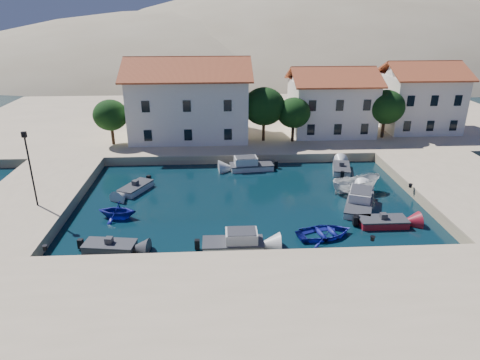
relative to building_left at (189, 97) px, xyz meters
name	(u,v)px	position (x,y,z in m)	size (l,w,h in m)	color
ground	(259,263)	(6.00, -28.00, -5.94)	(400.00, 400.00, 0.00)	black
quay_south	(270,316)	(6.00, -34.00, -5.44)	(52.00, 12.00, 1.00)	tan
quay_east	(471,191)	(26.50, -18.00, -5.44)	(11.00, 20.00, 1.00)	tan
quay_west	(30,201)	(-13.00, -18.00, -5.44)	(8.00, 20.00, 1.00)	tan
quay_north	(248,120)	(8.00, 10.00, -5.44)	(80.00, 36.00, 1.00)	tan
hills	(282,127)	(26.64, 95.62, -29.34)	(254.00, 176.00, 99.00)	gray
building_left	(189,97)	(0.00, 0.00, 0.00)	(14.70, 9.45, 9.70)	white
building_mid	(331,100)	(18.00, 1.00, -0.71)	(10.50, 8.40, 8.30)	white
building_right	(420,95)	(30.00, 2.00, -0.46)	(9.45, 8.40, 8.80)	white
trees	(277,109)	(10.51, -2.54, -1.10)	(37.30, 5.30, 6.45)	#382314
lamppost	(29,162)	(-11.50, -20.00, -1.18)	(0.35, 0.25, 6.22)	black
bollards	(291,220)	(8.80, -24.13, -4.79)	(29.36, 9.56, 0.30)	black
motorboat_grey_sw	(110,247)	(-4.42, -25.86, -5.64)	(3.82, 2.10, 1.25)	#36373C
cabin_cruiser_south	(233,243)	(4.33, -26.11, -5.46)	(4.37, 1.89, 1.60)	silver
rowboat_south	(324,236)	(11.30, -24.67, -5.94)	(3.08, 4.31, 0.89)	navy
motorboat_red_se	(383,222)	(16.32, -23.20, -5.64)	(3.79, 1.70, 1.25)	maroon
cabin_cruiser_east	(359,203)	(15.45, -19.96, -5.46)	(3.97, 5.72, 1.60)	silver
boat_east	(355,192)	(16.16, -16.57, -5.94)	(1.76, 4.69, 1.81)	silver
motorboat_white_ne	(341,169)	(16.39, -11.03, -5.64)	(2.54, 3.98, 1.25)	silver
rowboat_west	(118,218)	(-4.94, -20.67, -5.94)	(2.69, 3.12, 1.64)	navy
motorboat_white_west	(136,188)	(-4.40, -15.12, -5.64)	(3.08, 3.98, 1.25)	silver
cabin_cruiser_north	(252,165)	(6.96, -9.89, -5.46)	(4.72, 2.36, 1.60)	silver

